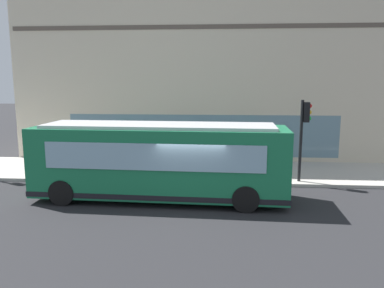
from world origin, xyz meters
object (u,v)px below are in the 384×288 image
pedestrian_walking_along_curb (231,160)px  pedestrian_by_light_pole (158,147)px  city_bus_nearside (159,162)px  fire_hydrant (220,167)px  pedestrian_near_building_entrance (50,156)px  traffic_light_near_corner (304,125)px

pedestrian_walking_along_curb → pedestrian_by_light_pole: (2.89, 3.98, 0.08)m
pedestrian_by_light_pole → city_bus_nearside: bearing=-169.8°
fire_hydrant → pedestrian_walking_along_curb: (-0.84, -0.50, 0.53)m
city_bus_nearside → pedestrian_near_building_entrance: bearing=61.3°
fire_hydrant → pedestrian_walking_along_curb: pedestrian_walking_along_curb is taller
city_bus_nearside → fire_hydrant: size_ratio=13.68×
city_bus_nearside → pedestrian_walking_along_curb: size_ratio=6.45×
city_bus_nearside → pedestrian_by_light_pole: bearing=10.2°
traffic_light_near_corner → pedestrian_near_building_entrance: bearing=87.2°
pedestrian_by_light_pole → traffic_light_near_corner: bearing=-113.1°
pedestrian_walking_along_curb → pedestrian_by_light_pole: 4.92m
city_bus_nearside → pedestrian_walking_along_curb: city_bus_nearside is taller
traffic_light_near_corner → pedestrian_near_building_entrance: size_ratio=2.37×
city_bus_nearside → pedestrian_walking_along_curb: 4.15m
fire_hydrant → city_bus_nearside: bearing=146.6°
pedestrian_by_light_pole → pedestrian_near_building_entrance: size_ratio=1.07×
city_bus_nearside → fire_hydrant: bearing=-33.4°
pedestrian_by_light_pole → pedestrian_near_building_entrance: 5.57m
traffic_light_near_corner → pedestrian_walking_along_curb: size_ratio=2.38×
city_bus_nearside → pedestrian_by_light_pole: (5.77, 1.03, -0.43)m
pedestrian_walking_along_curb → pedestrian_by_light_pole: bearing=54.0°
city_bus_nearside → pedestrian_near_building_entrance: (3.29, 6.02, -0.50)m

